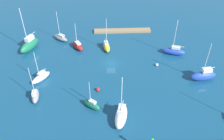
{
  "coord_description": "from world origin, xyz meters",
  "views": [
    {
      "loc": [
        2.19,
        51.92,
        37.14
      ],
      "look_at": [
        0.0,
        5.06,
        1.5
      ],
      "focal_mm": 36.84,
      "sensor_mm": 36.0,
      "label": 1
    }
  ],
  "objects_px": {
    "sailboat_gray_near_pier": "(61,38)",
    "sailboat_red_center_basin": "(78,45)",
    "sailboat_gray_lone_north": "(35,96)",
    "sailboat_yellow_mid_basin": "(106,46)",
    "sailboat_white_east_end": "(121,116)",
    "sailboat_green_inner_mooring": "(92,105)",
    "mooring_buoy_white": "(157,65)",
    "sailboat_green_west_end": "(30,45)",
    "sailboat_blue_by_breakwater": "(174,51)",
    "sailboat_blue_lone_south": "(203,75)",
    "sailboat_white_along_channel": "(41,77)",
    "mooring_buoy_red": "(98,89)",
    "pier_dock": "(122,31)"
  },
  "relations": [
    {
      "from": "pier_dock",
      "to": "sailboat_white_along_channel",
      "type": "bearing_deg",
      "value": 47.81
    },
    {
      "from": "sailboat_white_east_end",
      "to": "mooring_buoy_red",
      "type": "relative_size",
      "value": 13.18
    },
    {
      "from": "sailboat_green_west_end",
      "to": "mooring_buoy_white",
      "type": "height_order",
      "value": "sailboat_green_west_end"
    },
    {
      "from": "sailboat_blue_lone_south",
      "to": "sailboat_green_inner_mooring",
      "type": "relative_size",
      "value": 1.46
    },
    {
      "from": "sailboat_green_west_end",
      "to": "mooring_buoy_white",
      "type": "xyz_separation_m",
      "value": [
        -36.51,
        10.14,
        -1.3
      ]
    },
    {
      "from": "sailboat_gray_lone_north",
      "to": "sailboat_yellow_mid_basin",
      "type": "bearing_deg",
      "value": -46.9
    },
    {
      "from": "sailboat_yellow_mid_basin",
      "to": "sailboat_blue_by_breakwater",
      "type": "xyz_separation_m",
      "value": [
        -19.43,
        3.82,
        0.17
      ]
    },
    {
      "from": "sailboat_white_east_end",
      "to": "sailboat_green_west_end",
      "type": "bearing_deg",
      "value": -124.82
    },
    {
      "from": "sailboat_red_center_basin",
      "to": "sailboat_green_inner_mooring",
      "type": "relative_size",
      "value": 1.12
    },
    {
      "from": "sailboat_blue_by_breakwater",
      "to": "sailboat_gray_lone_north",
      "type": "distance_m",
      "value": 39.91
    },
    {
      "from": "sailboat_yellow_mid_basin",
      "to": "sailboat_gray_lone_north",
      "type": "distance_m",
      "value": 26.59
    },
    {
      "from": "sailboat_red_center_basin",
      "to": "sailboat_blue_by_breakwater",
      "type": "height_order",
      "value": "sailboat_blue_by_breakwater"
    },
    {
      "from": "sailboat_blue_by_breakwater",
      "to": "sailboat_green_inner_mooring",
      "type": "height_order",
      "value": "sailboat_blue_by_breakwater"
    },
    {
      "from": "sailboat_green_inner_mooring",
      "to": "mooring_buoy_white",
      "type": "bearing_deg",
      "value": -101.74
    },
    {
      "from": "mooring_buoy_red",
      "to": "sailboat_green_inner_mooring",
      "type": "bearing_deg",
      "value": 75.87
    },
    {
      "from": "sailboat_red_center_basin",
      "to": "sailboat_yellow_mid_basin",
      "type": "bearing_deg",
      "value": -125.32
    },
    {
      "from": "sailboat_blue_lone_south",
      "to": "sailboat_gray_lone_north",
      "type": "relative_size",
      "value": 1.23
    },
    {
      "from": "sailboat_gray_near_pier",
      "to": "sailboat_gray_lone_north",
      "type": "xyz_separation_m",
      "value": [
        2.29,
        26.72,
        0.05
      ]
    },
    {
      "from": "sailboat_blue_by_breakwater",
      "to": "sailboat_blue_lone_south",
      "type": "bearing_deg",
      "value": 128.5
    },
    {
      "from": "sailboat_green_inner_mooring",
      "to": "sailboat_white_along_channel",
      "type": "height_order",
      "value": "sailboat_white_along_channel"
    },
    {
      "from": "sailboat_gray_lone_north",
      "to": "pier_dock",
      "type": "bearing_deg",
      "value": -43.22
    },
    {
      "from": "sailboat_blue_by_breakwater",
      "to": "sailboat_gray_lone_north",
      "type": "xyz_separation_m",
      "value": [
        36.19,
        16.83,
        -0.16
      ]
    },
    {
      "from": "sailboat_blue_lone_south",
      "to": "sailboat_blue_by_breakwater",
      "type": "distance_m",
      "value": 12.71
    },
    {
      "from": "sailboat_gray_near_pier",
      "to": "sailboat_red_center_basin",
      "type": "relative_size",
      "value": 1.19
    },
    {
      "from": "sailboat_yellow_mid_basin",
      "to": "sailboat_white_along_channel",
      "type": "distance_m",
      "value": 21.85
    },
    {
      "from": "sailboat_red_center_basin",
      "to": "sailboat_gray_lone_north",
      "type": "xyz_separation_m",
      "value": [
        8.0,
        21.55,
        -0.0
      ]
    },
    {
      "from": "sailboat_green_west_end",
      "to": "sailboat_yellow_mid_basin",
      "type": "distance_m",
      "value": 23.01
    },
    {
      "from": "sailboat_white_east_end",
      "to": "sailboat_blue_by_breakwater",
      "type": "distance_m",
      "value": 29.47
    },
    {
      "from": "sailboat_white_along_channel",
      "to": "sailboat_red_center_basin",
      "type": "bearing_deg",
      "value": -170.19
    },
    {
      "from": "sailboat_blue_by_breakwater",
      "to": "sailboat_green_inner_mooring",
      "type": "xyz_separation_m",
      "value": [
        23.33,
        20.22,
        -0.19
      ]
    },
    {
      "from": "sailboat_white_along_channel",
      "to": "sailboat_gray_lone_north",
      "type": "bearing_deg",
      "value": 39.34
    },
    {
      "from": "sailboat_blue_lone_south",
      "to": "sailboat_green_west_end",
      "type": "height_order",
      "value": "sailboat_green_west_end"
    },
    {
      "from": "sailboat_blue_lone_south",
      "to": "pier_dock",
      "type": "bearing_deg",
      "value": -62.39
    },
    {
      "from": "sailboat_gray_near_pier",
      "to": "sailboat_blue_by_breakwater",
      "type": "distance_m",
      "value": 35.32
    },
    {
      "from": "sailboat_white_east_end",
      "to": "sailboat_gray_near_pier",
      "type": "bearing_deg",
      "value": -139.94
    },
    {
      "from": "sailboat_white_east_end",
      "to": "sailboat_green_inner_mooring",
      "type": "distance_m",
      "value": 7.19
    },
    {
      "from": "sailboat_gray_lone_north",
      "to": "sailboat_red_center_basin",
      "type": "bearing_deg",
      "value": -28.2
    },
    {
      "from": "sailboat_blue_by_breakwater",
      "to": "mooring_buoy_red",
      "type": "relative_size",
      "value": 12.31
    },
    {
      "from": "sailboat_green_west_end",
      "to": "sailboat_red_center_basin",
      "type": "bearing_deg",
      "value": 113.78
    },
    {
      "from": "sailboat_red_center_basin",
      "to": "sailboat_blue_by_breakwater",
      "type": "relative_size",
      "value": 0.75
    },
    {
      "from": "sailboat_red_center_basin",
      "to": "sailboat_white_along_channel",
      "type": "distance_m",
      "value": 16.87
    },
    {
      "from": "sailboat_red_center_basin",
      "to": "sailboat_yellow_mid_basin",
      "type": "distance_m",
      "value": 8.81
    },
    {
      "from": "sailboat_green_inner_mooring",
      "to": "mooring_buoy_white",
      "type": "distance_m",
      "value": 22.83
    },
    {
      "from": "sailboat_gray_lone_north",
      "to": "mooring_buoy_red",
      "type": "distance_m",
      "value": 14.37
    },
    {
      "from": "sailboat_blue_lone_south",
      "to": "mooring_buoy_white",
      "type": "distance_m",
      "value": 12.18
    },
    {
      "from": "mooring_buoy_white",
      "to": "sailboat_blue_by_breakwater",
      "type": "bearing_deg",
      "value": -137.2
    },
    {
      "from": "sailboat_blue_by_breakwater",
      "to": "mooring_buoy_white",
      "type": "bearing_deg",
      "value": 61.2
    },
    {
      "from": "sailboat_white_along_channel",
      "to": "mooring_buoy_red",
      "type": "xyz_separation_m",
      "value": [
        -14.32,
        4.74,
        -0.48
      ]
    },
    {
      "from": "sailboat_gray_lone_north",
      "to": "sailboat_green_west_end",
      "type": "bearing_deg",
      "value": 8.32
    },
    {
      "from": "sailboat_white_east_end",
      "to": "sailboat_green_inner_mooring",
      "type": "height_order",
      "value": "sailboat_white_east_end"
    }
  ]
}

